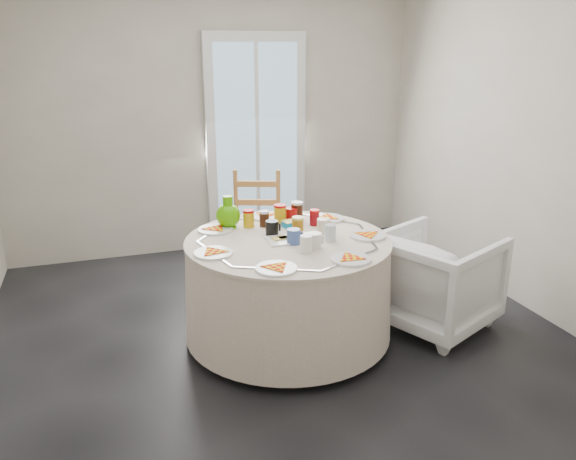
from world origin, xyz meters
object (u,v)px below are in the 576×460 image
object	(u,v)px
wooden_chair	(256,230)
green_pitcher	(228,209)
table	(288,288)
armchair	(436,275)

from	to	relation	value
wooden_chair	green_pitcher	bearing A→B (deg)	-100.26
table	armchair	distance (m)	1.09
table	green_pitcher	distance (m)	0.70
wooden_chair	armchair	distance (m)	1.57
armchair	wooden_chair	bearing A→B (deg)	15.70
table	armchair	xyz separation A→B (m)	(1.07, -0.15, 0.02)
table	wooden_chair	world-z (taller)	wooden_chair
armchair	green_pitcher	xyz separation A→B (m)	(-1.39, 0.54, 0.48)
table	green_pitcher	xyz separation A→B (m)	(-0.32, 0.39, 0.49)
armchair	table	bearing A→B (deg)	57.15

